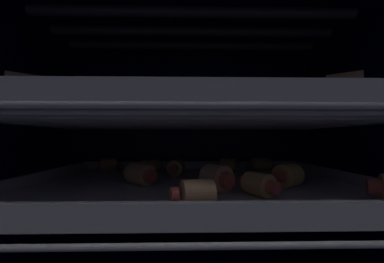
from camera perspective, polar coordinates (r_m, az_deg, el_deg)
The scene contains 25 objects.
oven_wall_back at distance 57.26cm, azimuth -0.26°, elevation -1.39°, with size 61.70×1.20×41.06cm, color #0C1138.
oven_wall_right at distance 47.10cm, azimuth 40.28°, elevation -0.83°, with size 1.20×42.75×41.06cm, color #0C1138.
oven_ceiling at distance 41.39cm, azimuth 0.33°, elevation 29.61°, with size 61.70×45.15×1.20cm, color #0C1138.
heating_element at distance 39.85cm, azimuth 0.33°, elevation 25.79°, with size 47.44×19.24×1.60cm.
oven_rack_lower at distance 36.12cm, azimuth 0.34°, elevation -14.18°, with size 56.31×41.90×0.52cm.
baking_tray_lower at distance 35.96cm, azimuth 0.34°, elevation -12.95°, with size 48.44×34.26×2.29cm.
pig_in_blanket_lower_0 at distance 46.28cm, azimuth -10.29°, elevation -8.58°, with size 4.63×4.70×2.58cm.
pig_in_blanket_lower_1 at distance 34.98cm, azimuth 23.00°, elevation -10.14°, with size 4.95×4.45×3.20cm.
pig_in_blanket_lower_2 at distance 51.96cm, azimuth 17.01°, elevation -7.78°, with size 5.27×2.91×2.61cm.
pig_in_blanket_lower_3 at distance 29.82cm, azimuth 6.18°, elevation -11.56°, with size 4.51×5.02×3.39cm.
pig_in_blanket_lower_4 at distance 21.97cm, azimuth 0.21°, elevation -15.69°, with size 4.46×3.53×2.94cm.
pig_in_blanket_lower_5 at distance 28.53cm, azimuth 16.40°, elevation -12.62°, with size 3.90×5.31×2.71cm.
pig_in_blanket_lower_6 at distance 51.82cm, azimuth -20.28°, elevation -7.79°, with size 4.51×3.41×2.56cm.
pig_in_blanket_lower_7 at distance 48.54cm, azimuth 9.13°, elevation -8.23°, with size 4.91×3.62×2.65cm.
pig_in_blanket_lower_8 at distance 42.57cm, azimuth -3.98°, elevation -9.02°, with size 3.39×6.06×2.85cm.
pig_in_blanket_lower_10 at distance 34.97cm, azimuth -13.01°, elevation -10.43°, with size 5.63×5.36×2.97cm.
oven_rack_upper at distance 35.38cm, azimuth 0.34°, elevation 2.15°, with size 56.36×41.90×0.57cm.
baking_tray_upper at distance 35.45cm, azimuth 0.34°, elevation 3.51°, with size 48.44×34.26×2.25cm.
pig_in_blanket_upper_0 at distance 25.19cm, azimuth 4.08°, elevation 9.25°, with size 5.01×2.54×2.45cm.
pig_in_blanket_upper_1 at distance 48.09cm, azimuth -25.26°, elevation 4.11°, with size 5.38×3.53×2.46cm.
pig_in_blanket_upper_2 at distance 43.88cm, azimuth 28.45°, elevation 4.81°, with size 4.21×4.14×2.61cm.
pig_in_blanket_upper_3 at distance 42.56cm, azimuth -8.83°, elevation 5.29°, with size 4.60×4.89×3.32cm.
pig_in_blanket_upper_4 at distance 29.26cm, azimuth 34.04°, elevation 8.93°, with size 4.67×4.64×3.38cm.
pig_in_blanket_upper_5 at distance 28.82cm, azimuth -36.53°, elevation 8.74°, with size 4.62×4.32×2.98cm.
pig_in_blanket_upper_6 at distance 43.77cm, azimuth -20.07°, elevation 4.97°, with size 2.99×4.81×2.99cm.
Camera 1 is at (-0.95, -35.28, 20.03)cm, focal length 21.17 mm.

